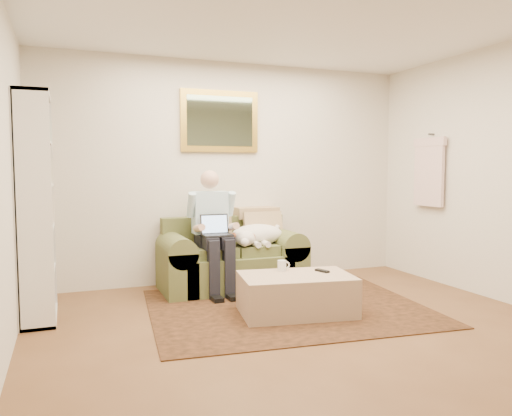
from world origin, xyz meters
TOP-DOWN VIEW (x-y plane):
  - room_shell at (0.00, 0.35)m, footprint 4.51×5.00m
  - rug at (0.12, 1.10)m, footprint 2.77×2.30m
  - sofa at (-0.13, 2.07)m, footprint 1.58×0.80m
  - seated_man at (-0.37, 1.92)m, footprint 0.52×0.74m
  - laptop at (-0.37, 1.86)m, footprint 0.31×0.24m
  - sleeping_dog at (0.15, 1.99)m, footprint 0.65×0.41m
  - ottoman at (0.11, 0.88)m, footprint 1.10×0.80m
  - coffee_mug at (0.06, 1.10)m, footprint 0.08×0.08m
  - tv_remote at (0.40, 0.92)m, footprint 0.09×0.16m
  - bookshelf at (-2.10, 1.60)m, footprint 0.28×0.80m
  - wall_mirror at (-0.13, 2.47)m, footprint 0.94×0.04m
  - hanging_shirt at (2.19, 1.60)m, footprint 0.06×0.52m

SIDE VIEW (x-z plane):
  - rug at x=0.12m, z-range 0.00..0.01m
  - ottoman at x=0.11m, z-range 0.00..0.37m
  - sofa at x=-0.13m, z-range -0.20..0.75m
  - tv_remote at x=0.40m, z-range 0.37..0.39m
  - coffee_mug at x=0.06m, z-range 0.37..0.47m
  - sleeping_dog at x=0.15m, z-range 0.48..0.72m
  - seated_man at x=-0.37m, z-range 0.00..1.33m
  - laptop at x=-0.37m, z-range 0.58..0.81m
  - bookshelf at x=-2.10m, z-range 0.00..2.00m
  - room_shell at x=0.00m, z-range 0.00..2.61m
  - hanging_shirt at x=2.19m, z-range 0.90..1.80m
  - wall_mirror at x=-0.13m, z-range 1.54..2.26m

